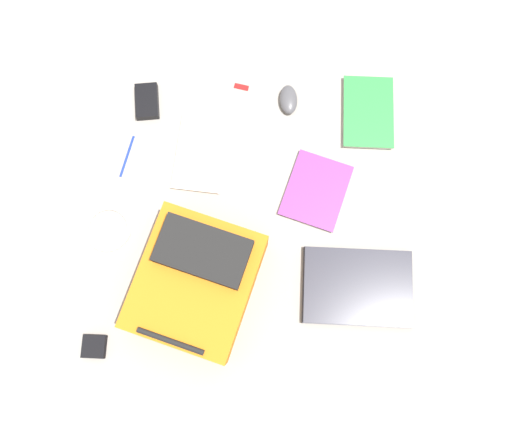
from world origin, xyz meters
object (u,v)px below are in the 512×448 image
(pen_black, at_px, (127,156))
(usb_stick, at_px, (241,87))
(backpack, at_px, (197,281))
(power_brick, at_px, (147,101))
(book_manual, at_px, (368,113))
(laptop, at_px, (357,287))
(earbud_pouch, at_px, (94,346))
(book_red, at_px, (316,191))
(cable_coil, at_px, (108,229))
(book_blue, at_px, (201,152))
(computer_mouse, at_px, (288,100))

(pen_black, height_order, usb_stick, same)
(backpack, xyz_separation_m, power_brick, (0.23, -0.61, -0.07))
(book_manual, bearing_deg, usb_stick, -9.47)
(laptop, bearing_deg, earbud_pouch, 16.09)
(book_red, relative_size, cable_coil, 1.85)
(pen_black, bearing_deg, backpack, 124.38)
(book_blue, relative_size, earbud_pouch, 4.04)
(book_manual, relative_size, power_brick, 2.10)
(book_manual, xyz_separation_m, pen_black, (0.81, 0.20, -0.01))
(book_red, relative_size, earbud_pouch, 3.96)
(computer_mouse, bearing_deg, usb_stick, -21.20)
(computer_mouse, height_order, cable_coil, computer_mouse)
(laptop, xyz_separation_m, book_red, (0.14, -0.31, -0.01))
(book_blue, relative_size, power_brick, 2.28)
(backpack, xyz_separation_m, computer_mouse, (-0.25, -0.65, -0.07))
(book_blue, height_order, usb_stick, book_blue)
(book_manual, distance_m, cable_coil, 0.96)
(book_blue, xyz_separation_m, book_manual, (-0.56, -0.18, 0.00))
(computer_mouse, height_order, usb_stick, computer_mouse)
(computer_mouse, bearing_deg, book_manual, 168.12)
(cable_coil, distance_m, usb_stick, 0.67)
(backpack, relative_size, book_red, 1.66)
(book_blue, xyz_separation_m, book_red, (-0.39, 0.11, 0.00))
(cable_coil, bearing_deg, power_brick, -100.39)
(book_manual, height_order, usb_stick, book_manual)
(computer_mouse, distance_m, cable_coil, 0.75)
(book_manual, height_order, power_brick, power_brick)
(book_blue, bearing_deg, book_red, 164.08)
(book_blue, relative_size, usb_stick, 5.65)
(laptop, bearing_deg, book_red, -65.47)
(usb_stick, bearing_deg, power_brick, 14.13)
(book_red, xyz_separation_m, pen_black, (0.64, -0.08, -0.00))
(computer_mouse, xyz_separation_m, power_brick, (0.48, 0.04, -0.00))
(cable_coil, xyz_separation_m, power_brick, (-0.08, -0.45, 0.01))
(book_manual, relative_size, earbud_pouch, 3.72)
(pen_black, bearing_deg, usb_stick, -143.06)
(earbud_pouch, distance_m, usb_stick, 0.99)
(earbud_pouch, xyz_separation_m, usb_stick, (-0.40, -0.90, -0.01))
(backpack, relative_size, computer_mouse, 4.38)
(cable_coil, height_order, power_brick, power_brick)
(book_manual, xyz_separation_m, book_red, (0.17, 0.29, -0.00))
(book_blue, xyz_separation_m, earbud_pouch, (0.28, 0.65, 0.01))
(backpack, relative_size, book_manual, 1.77)
(computer_mouse, xyz_separation_m, cable_coil, (0.57, 0.49, -0.01))
(cable_coil, distance_m, earbud_pouch, 0.37)
(pen_black, bearing_deg, laptop, 153.33)
(book_blue, distance_m, cable_coil, 0.40)
(backpack, xyz_separation_m, laptop, (-0.50, -0.02, -0.07))
(laptop, bearing_deg, pen_black, -26.67)
(backpack, distance_m, laptop, 0.51)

